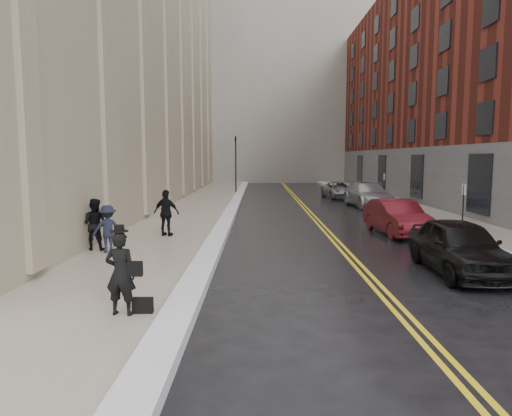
{
  "coord_description": "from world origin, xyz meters",
  "views": [
    {
      "loc": [
        -0.57,
        -10.78,
        3.33
      ],
      "look_at": [
        -0.66,
        4.66,
        1.6
      ],
      "focal_mm": 32.0,
      "sensor_mm": 36.0,
      "label": 1
    }
  ],
  "objects_px": {
    "pedestrian_c": "(166,213)",
    "pedestrian_main": "(121,273)",
    "pedestrian_a": "(95,224)",
    "car_silver_far": "(340,190)",
    "car_black": "(459,246)",
    "car_silver_near": "(368,195)",
    "pedestrian_b": "(108,229)",
    "car_maroon": "(397,217)"
  },
  "relations": [
    {
      "from": "car_black",
      "to": "car_silver_far",
      "type": "bearing_deg",
      "value": 88.99
    },
    {
      "from": "car_silver_far",
      "to": "pedestrian_c",
      "type": "bearing_deg",
      "value": -124.26
    },
    {
      "from": "car_black",
      "to": "pedestrian_b",
      "type": "bearing_deg",
      "value": 169.86
    },
    {
      "from": "pedestrian_b",
      "to": "pedestrian_a",
      "type": "bearing_deg",
      "value": -50.27
    },
    {
      "from": "car_black",
      "to": "car_maroon",
      "type": "height_order",
      "value": "car_black"
    },
    {
      "from": "car_black",
      "to": "pedestrian_main",
      "type": "bearing_deg",
      "value": -154.01
    },
    {
      "from": "car_black",
      "to": "pedestrian_b",
      "type": "distance_m",
      "value": 11.03
    },
    {
      "from": "pedestrian_a",
      "to": "pedestrian_b",
      "type": "xyz_separation_m",
      "value": [
        0.59,
        -0.4,
        -0.09
      ]
    },
    {
      "from": "pedestrian_b",
      "to": "pedestrian_c",
      "type": "bearing_deg",
      "value": -128.78
    },
    {
      "from": "car_maroon",
      "to": "pedestrian_c",
      "type": "distance_m",
      "value": 9.77
    },
    {
      "from": "pedestrian_a",
      "to": "car_maroon",
      "type": "bearing_deg",
      "value": -152.66
    },
    {
      "from": "pedestrian_a",
      "to": "pedestrian_c",
      "type": "xyz_separation_m",
      "value": [
        1.91,
        2.77,
        0.05
      ]
    },
    {
      "from": "pedestrian_a",
      "to": "car_silver_near",
      "type": "bearing_deg",
      "value": -122.47
    },
    {
      "from": "car_black",
      "to": "car_silver_near",
      "type": "height_order",
      "value": "car_silver_near"
    },
    {
      "from": "car_maroon",
      "to": "pedestrian_a",
      "type": "bearing_deg",
      "value": -166.05
    },
    {
      "from": "car_silver_near",
      "to": "pedestrian_a",
      "type": "bearing_deg",
      "value": -135.29
    },
    {
      "from": "car_black",
      "to": "car_maroon",
      "type": "xyz_separation_m",
      "value": [
        0.19,
        6.59,
        -0.03
      ]
    },
    {
      "from": "car_black",
      "to": "car_silver_near",
      "type": "xyz_separation_m",
      "value": [
        1.6,
        17.74,
        0.04
      ]
    },
    {
      "from": "pedestrian_c",
      "to": "car_silver_far",
      "type": "bearing_deg",
      "value": -102.25
    },
    {
      "from": "car_silver_near",
      "to": "pedestrian_a",
      "type": "height_order",
      "value": "pedestrian_a"
    },
    {
      "from": "pedestrian_a",
      "to": "pedestrian_c",
      "type": "distance_m",
      "value": 3.36
    },
    {
      "from": "pedestrian_b",
      "to": "pedestrian_c",
      "type": "distance_m",
      "value": 3.43
    },
    {
      "from": "pedestrian_b",
      "to": "pedestrian_c",
      "type": "xyz_separation_m",
      "value": [
        1.33,
        3.16,
        0.14
      ]
    },
    {
      "from": "car_maroon",
      "to": "pedestrian_a",
      "type": "relative_size",
      "value": 2.56
    },
    {
      "from": "pedestrian_c",
      "to": "pedestrian_main",
      "type": "bearing_deg",
      "value": 112.23
    },
    {
      "from": "car_maroon",
      "to": "car_silver_near",
      "type": "height_order",
      "value": "car_silver_near"
    },
    {
      "from": "car_silver_far",
      "to": "pedestrian_b",
      "type": "bearing_deg",
      "value": -123.45
    },
    {
      "from": "pedestrian_b",
      "to": "car_silver_near",
      "type": "bearing_deg",
      "value": -144.52
    },
    {
      "from": "car_silver_far",
      "to": "car_black",
      "type": "bearing_deg",
      "value": -97.66
    },
    {
      "from": "car_maroon",
      "to": "car_silver_far",
      "type": "relative_size",
      "value": 0.95
    },
    {
      "from": "pedestrian_main",
      "to": "pedestrian_a",
      "type": "distance_m",
      "value": 7.11
    },
    {
      "from": "car_black",
      "to": "pedestrian_c",
      "type": "height_order",
      "value": "pedestrian_c"
    },
    {
      "from": "car_silver_near",
      "to": "pedestrian_c",
      "type": "height_order",
      "value": "pedestrian_c"
    },
    {
      "from": "car_maroon",
      "to": "car_silver_near",
      "type": "xyz_separation_m",
      "value": [
        1.41,
        11.14,
        0.07
      ]
    },
    {
      "from": "car_silver_near",
      "to": "pedestrian_c",
      "type": "distance_m",
      "value": 16.66
    },
    {
      "from": "car_black",
      "to": "pedestrian_main",
      "type": "distance_m",
      "value": 9.42
    },
    {
      "from": "pedestrian_a",
      "to": "pedestrian_main",
      "type": "bearing_deg",
      "value": 121.77
    },
    {
      "from": "car_maroon",
      "to": "pedestrian_main",
      "type": "height_order",
      "value": "pedestrian_main"
    },
    {
      "from": "pedestrian_main",
      "to": "pedestrian_a",
      "type": "height_order",
      "value": "pedestrian_a"
    },
    {
      "from": "pedestrian_c",
      "to": "pedestrian_a",
      "type": "bearing_deg",
      "value": 71.73
    },
    {
      "from": "pedestrian_c",
      "to": "car_black",
      "type": "bearing_deg",
      "value": 167.2
    },
    {
      "from": "pedestrian_a",
      "to": "pedestrian_c",
      "type": "height_order",
      "value": "pedestrian_c"
    }
  ]
}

